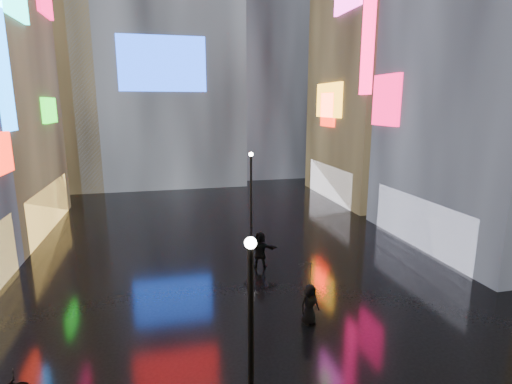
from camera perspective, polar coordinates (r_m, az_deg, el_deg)
name	(u,v)px	position (r m, az deg, el deg)	size (l,w,h in m)	color
ground	(225,245)	(24.39, -4.39, -7.56)	(140.00, 140.00, 0.00)	black
building_right_far	(388,37)	(38.44, 18.39, 20.28)	(10.28, 12.00, 28.00)	black
tower_flank_right	(263,29)	(50.99, 1.07, 22.22)	(12.00, 12.00, 34.00)	black
tower_flank_left	(46,55)	(46.12, -27.77, 16.88)	(10.00, 10.00, 26.00)	black
lamp_near	(251,322)	(10.59, -0.75, -18.07)	(0.30, 0.30, 5.20)	black
lamp_far	(251,185)	(27.14, -0.71, 1.00)	(0.30, 0.30, 5.20)	black
pedestrian_4	(310,304)	(16.07, 7.66, -15.60)	(0.78, 0.51, 1.60)	black
pedestrian_5	(260,250)	(20.80, 0.59, -8.28)	(1.79, 0.57, 1.93)	black
umbrella_2	(311,274)	(15.52, 7.79, -11.51)	(0.99, 1.01, 0.91)	black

